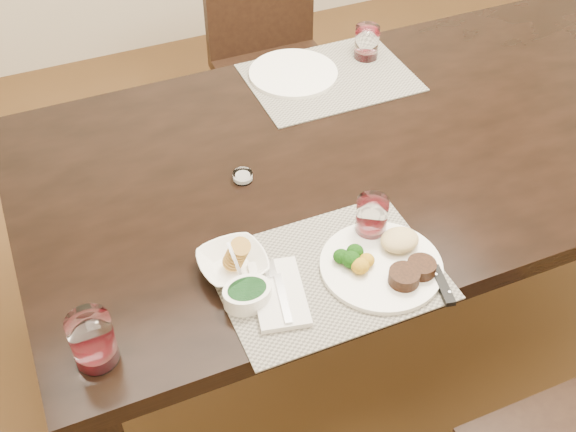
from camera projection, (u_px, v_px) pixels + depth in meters
name	position (u px, v px, depth m)	size (l,w,h in m)	color
ground_plane	(380.00, 317.00, 2.39)	(4.50, 4.50, 0.00)	#493017
dining_table	(402.00, 160.00, 1.93)	(2.00, 1.00, 0.75)	black
chair_far	(271.00, 49.00, 2.67)	(0.42, 0.42, 0.90)	black
placemat_near	(328.00, 274.00, 1.52)	(0.46, 0.34, 0.00)	gray
placemat_far	(330.00, 77.00, 2.07)	(0.46, 0.34, 0.00)	gray
dinner_plate	(387.00, 262.00, 1.52)	(0.26, 0.26, 0.05)	white
napkin_fork	(279.00, 293.00, 1.47)	(0.14, 0.20, 0.02)	white
steak_knife	(435.00, 276.00, 1.50)	(0.05, 0.25, 0.01)	silver
cracker_bowl	(233.00, 263.00, 1.51)	(0.15, 0.15, 0.06)	white
sauce_ramekin	(247.00, 294.00, 1.45)	(0.10, 0.15, 0.08)	white
wine_glass_near	(371.00, 219.00, 1.58)	(0.07, 0.07, 0.10)	white
far_plate	(293.00, 73.00, 2.07)	(0.26, 0.26, 0.01)	white
wine_glass_far	(367.00, 44.00, 2.12)	(0.07, 0.07, 0.10)	white
wine_glass_side	(93.00, 342.00, 1.33)	(0.08, 0.08, 0.11)	white
salt_cellar	(243.00, 177.00, 1.74)	(0.05, 0.05, 0.02)	white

